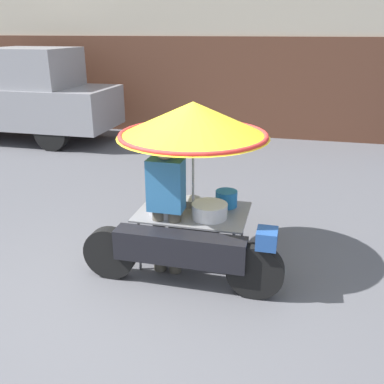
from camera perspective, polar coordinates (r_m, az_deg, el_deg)
The scene contains 5 objects.
ground_plane at distance 4.57m, azimuth -6.68°, elevation -13.39°, with size 36.00×36.00×0.00m, color #56565B.
shopfront_building at distance 11.84m, azimuth 7.45°, elevation 17.35°, with size 28.00×2.06×3.75m.
vendor_motorcycle_cart at distance 4.55m, azimuth -0.02°, elevation 5.75°, with size 2.15×1.63×1.86m.
vendor_person at distance 4.57m, azimuth -3.45°, elevation -1.31°, with size 0.38×0.22×1.51m.
pickup_truck at distance 11.44m, azimuth -23.09°, elevation 11.56°, with size 5.46×1.76×2.17m.
Camera 1 is at (1.40, -3.51, 2.56)m, focal length 40.00 mm.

